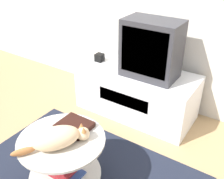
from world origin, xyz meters
TOP-DOWN VIEW (x-y plane):
  - tv_stand at (-0.12, 1.25)m, footprint 1.23×0.56m
  - tv at (0.02, 1.23)m, footprint 0.53×0.33m
  - speaker at (-0.60, 1.25)m, footprint 0.08×0.08m
  - coffee_table at (-0.08, 0.07)m, footprint 0.62×0.62m
  - dvd_box at (-0.08, 0.22)m, footprint 0.24×0.20m
  - cat at (-0.04, 0.01)m, footprint 0.34×0.46m

SIDE VIEW (x-z plane):
  - tv_stand at x=-0.12m, z-range 0.00..0.49m
  - coffee_table at x=-0.08m, z-range 0.06..0.51m
  - dvd_box at x=-0.08m, z-range 0.46..0.50m
  - cat at x=-0.04m, z-range 0.46..0.60m
  - speaker at x=-0.60m, z-range 0.49..0.58m
  - tv at x=0.02m, z-range 0.49..1.05m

